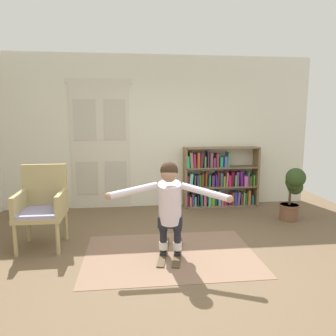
{
  "coord_description": "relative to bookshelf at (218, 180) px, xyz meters",
  "views": [
    {
      "loc": [
        -0.53,
        -3.62,
        1.75
      ],
      "look_at": [
        -0.03,
        0.72,
        1.05
      ],
      "focal_mm": 34.18,
      "sensor_mm": 36.0,
      "label": 1
    }
  ],
  "objects": [
    {
      "name": "bookshelf",
      "position": [
        0.0,
        0.0,
        0.0
      ],
      "size": [
        1.47,
        0.3,
        1.17
      ],
      "color": "olive",
      "rests_on": "ground"
    },
    {
      "name": "skis_pair",
      "position": [
        -1.21,
        -2.14,
        -0.49
      ],
      "size": [
        0.42,
        0.82,
        0.07
      ],
      "color": "#4D3C26",
      "rests_on": "rug"
    },
    {
      "name": "back_wall",
      "position": [
        -1.16,
        0.21,
        0.94
      ],
      "size": [
        6.0,
        0.1,
        2.9
      ],
      "primitive_type": "cube",
      "color": "silver",
      "rests_on": "ground"
    },
    {
      "name": "rug",
      "position": [
        -1.22,
        -2.17,
        -0.51
      ],
      "size": [
        2.18,
        1.51,
        0.01
      ],
      "primitive_type": "cube",
      "color": "#886854",
      "rests_on": "ground"
    },
    {
      "name": "potted_plant",
      "position": [
        1.0,
        -1.06,
        0.05
      ],
      "size": [
        0.37,
        0.46,
        0.92
      ],
      "color": "brown",
      "rests_on": "ground"
    },
    {
      "name": "ground_plane",
      "position": [
        -1.16,
        -2.39,
        -0.51
      ],
      "size": [
        7.2,
        7.2,
        0.0
      ],
      "primitive_type": "plane",
      "color": "brown"
    },
    {
      "name": "wicker_chair",
      "position": [
        -2.9,
        -1.65,
        0.07
      ],
      "size": [
        0.6,
        0.6,
        1.1
      ],
      "color": "tan",
      "rests_on": "ground"
    },
    {
      "name": "person_skier",
      "position": [
        -1.24,
        -2.28,
        0.22
      ],
      "size": [
        1.46,
        0.66,
        1.16
      ],
      "color": "white",
      "rests_on": "skis_pair"
    },
    {
      "name": "double_door",
      "position": [
        -2.26,
        0.15,
        0.72
      ],
      "size": [
        1.22,
        0.05,
        2.45
      ],
      "color": "beige",
      "rests_on": "ground"
    }
  ]
}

